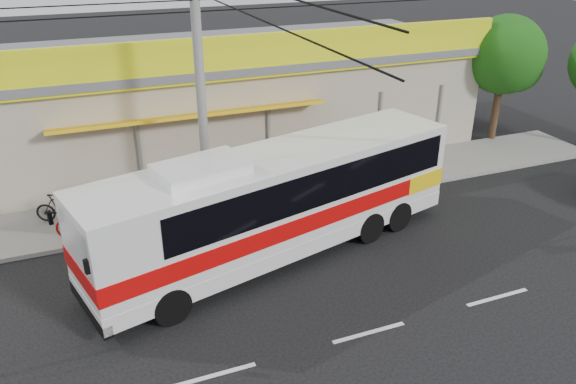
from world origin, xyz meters
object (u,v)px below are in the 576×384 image
at_px(motorbike_red, 89,223).
at_px(coach_bus, 284,195).
at_px(tree_far, 507,58).
at_px(motorbike_dark, 61,208).

bearing_deg(motorbike_red, coach_bus, -96.90).
height_order(motorbike_red, tree_far, tree_far).
distance_m(motorbike_red, motorbike_dark, 1.76).
xyz_separation_m(motorbike_dark, tree_far, (19.19, 1.27, 3.26)).
bearing_deg(coach_bus, tree_far, 8.92).
distance_m(coach_bus, motorbike_red, 6.31).
bearing_deg(coach_bus, motorbike_red, 138.55).
bearing_deg(motorbike_red, tree_far, -61.38).
height_order(coach_bus, tree_far, tree_far).
distance_m(coach_bus, motorbike_dark, 7.80).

